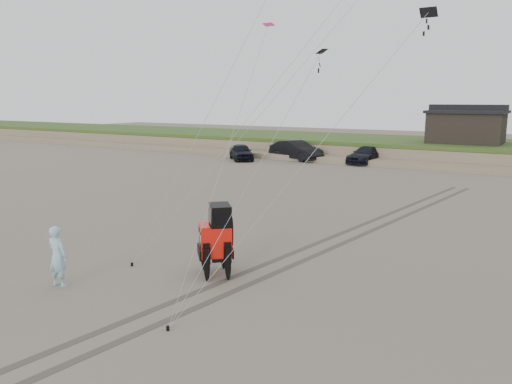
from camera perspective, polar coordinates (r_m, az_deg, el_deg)
ground at (r=14.94m, az=-9.40°, el=-11.32°), size 160.00×160.00×0.00m
dune_ridge at (r=49.02m, az=20.51°, el=4.38°), size 160.00×14.25×1.73m
cabin at (r=48.02m, az=22.93°, el=7.00°), size 6.40×5.40×3.35m
truck_a at (r=46.12m, az=-1.70°, el=4.60°), size 4.28×4.39×1.49m
truck_b at (r=46.27m, az=4.56°, el=4.78°), size 5.77×3.49×1.79m
truck_c at (r=44.71m, az=12.51°, el=4.15°), size 2.51×5.22×1.47m
jeep at (r=15.97m, az=-4.69°, el=-6.28°), size 5.05×4.87×1.83m
man at (r=16.07m, az=-21.74°, el=-6.84°), size 0.72×0.51×1.86m
stake_main at (r=17.46m, az=-14.00°, el=-8.02°), size 0.08×0.08×0.12m
stake_aux at (r=12.72m, az=-10.05°, el=-15.07°), size 0.08×0.08×0.12m
tire_tracks at (r=20.52m, az=9.80°, el=-5.22°), size 5.22×29.74×0.01m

